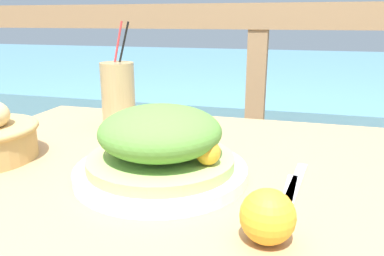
% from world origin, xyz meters
% --- Properties ---
extents(patio_table, '(1.10, 0.75, 0.74)m').
position_xyz_m(patio_table, '(0.00, 0.00, 0.64)').
color(patio_table, tan).
rests_on(patio_table, ground_plane).
extents(railing_fence, '(2.80, 0.08, 1.06)m').
position_xyz_m(railing_fence, '(0.00, 0.81, 0.79)').
color(railing_fence, '#937551').
rests_on(railing_fence, ground_plane).
extents(sea_backdrop, '(12.00, 4.00, 0.55)m').
position_xyz_m(sea_backdrop, '(0.00, 3.31, 0.27)').
color(sea_backdrop, '#568EA8').
rests_on(sea_backdrop, ground_plane).
extents(salad_plate, '(0.29, 0.29, 0.12)m').
position_xyz_m(salad_plate, '(-0.07, -0.05, 0.80)').
color(salad_plate, silver).
rests_on(salad_plate, patio_table).
extents(drink_glass, '(0.08, 0.08, 0.25)m').
position_xyz_m(drink_glass, '(-0.27, 0.21, 0.82)').
color(drink_glass, tan).
rests_on(drink_glass, patio_table).
extents(fork, '(0.03, 0.18, 0.00)m').
position_xyz_m(fork, '(0.14, -0.09, 0.75)').
color(fork, silver).
rests_on(fork, patio_table).
extents(knife, '(0.04, 0.18, 0.00)m').
position_xyz_m(knife, '(0.15, -0.03, 0.75)').
color(knife, silver).
rests_on(knife, patio_table).
extents(orange_near_basket, '(0.07, 0.07, 0.07)m').
position_xyz_m(orange_near_basket, '(0.12, -0.20, 0.78)').
color(orange_near_basket, '#F9A328').
rests_on(orange_near_basket, patio_table).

